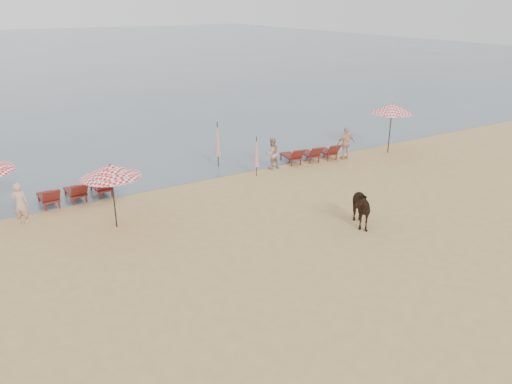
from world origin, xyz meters
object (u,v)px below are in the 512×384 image
umbrella_closed_left (218,139)px  beachgoer_right_b (346,143)px  umbrella_open_right (392,109)px  lounger_cluster_right (311,153)px  umbrella_open_left_a (111,171)px  beachgoer_right_a (272,153)px  beachgoer_left (20,203)px  umbrella_closed_right (257,152)px  cow (357,206)px  lounger_cluster_left (76,191)px

umbrella_closed_left → beachgoer_right_b: 6.83m
umbrella_open_right → beachgoer_right_b: (-2.82, 0.33, -1.61)m
lounger_cluster_right → umbrella_open_left_a: size_ratio=1.20×
beachgoer_right_a → beachgoer_right_b: (4.22, -0.69, 0.07)m
umbrella_open_left_a → beachgoer_left: size_ratio=1.51×
umbrella_closed_right → beachgoer_left: 10.46m
lounger_cluster_right → umbrella_closed_right: (-3.67, -0.54, 0.78)m
umbrella_closed_left → umbrella_closed_right: (0.92, -2.24, -0.22)m
umbrella_closed_left → beachgoer_right_a: bearing=-37.8°
lounger_cluster_right → umbrella_open_left_a: umbrella_open_left_a is taller
beachgoer_left → beachgoer_right_a: bearing=-150.7°
umbrella_open_left_a → umbrella_open_right: (15.78, 1.76, 0.25)m
umbrella_open_left_a → beachgoer_right_b: 13.20m
cow → beachgoer_right_a: beachgoer_right_a is taller
lounger_cluster_left → umbrella_closed_left: umbrella_closed_left is taller
lounger_cluster_left → umbrella_closed_right: bearing=-11.1°
beachgoer_right_a → cow: bearing=80.6°
beachgoer_left → beachgoer_right_b: bearing=-154.0°
lounger_cluster_right → beachgoer_right_b: bearing=-12.8°
lounger_cluster_left → umbrella_open_left_a: bearing=-81.9°
beachgoer_right_b → beachgoer_right_a: bearing=1.6°
umbrella_open_left_a → umbrella_closed_left: (6.58, 4.47, -0.80)m
umbrella_open_left_a → umbrella_open_right: umbrella_open_right is taller
umbrella_open_right → lounger_cluster_left: bearing=179.0°
beachgoer_right_a → beachgoer_right_b: size_ratio=0.92×
umbrella_open_right → beachgoer_right_a: (-7.04, 1.02, -1.68)m
lounger_cluster_right → beachgoer_right_a: size_ratio=1.87×
lounger_cluster_right → umbrella_open_right: 5.14m
umbrella_closed_left → beachgoer_left: bearing=-166.4°
umbrella_open_right → umbrella_closed_left: umbrella_open_right is taller
umbrella_closed_left → cow: bearing=-82.4°
umbrella_open_left_a → beachgoer_left: (-2.95, 2.17, -1.41)m
beachgoer_left → beachgoer_right_b: beachgoer_right_b is taller
beachgoer_right_b → umbrella_open_left_a: bearing=20.1°
umbrella_closed_right → beachgoer_right_b: bearing=-1.4°
cow → beachgoer_left: bearing=172.1°
lounger_cluster_left → umbrella_closed_right: 8.28m
lounger_cluster_left → beachgoer_right_b: bearing=-8.3°
lounger_cluster_left → umbrella_open_left_a: 3.90m
umbrella_closed_left → lounger_cluster_left: bearing=-171.6°
lounger_cluster_right → umbrella_closed_right: size_ratio=1.52×
lounger_cluster_right → umbrella_open_left_a: (-11.17, -2.76, 1.80)m
umbrella_open_left_a → umbrella_closed_right: umbrella_open_left_a is taller
umbrella_open_right → umbrella_closed_left: bearing=168.3°
lounger_cluster_left → beachgoer_left: 2.63m
lounger_cluster_left → beachgoer_left: bearing=-154.6°
umbrella_open_right → beachgoer_right_b: umbrella_open_right is taller
umbrella_open_left_a → beachgoer_left: bearing=161.2°
lounger_cluster_right → umbrella_closed_right: 3.79m
lounger_cluster_right → umbrella_open_left_a: 11.65m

